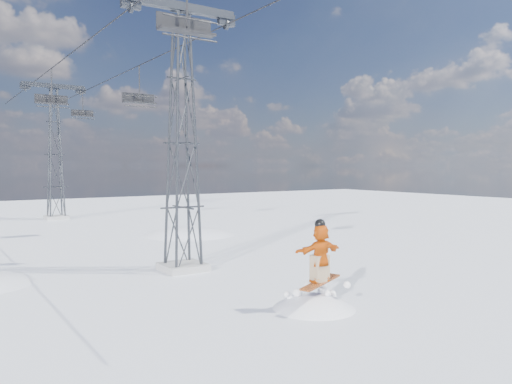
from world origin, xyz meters
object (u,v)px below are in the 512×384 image
snowboarder_jump (314,358)px  lift_chair_near (186,26)px  lift_tower_far (55,155)px  lift_tower_near (182,144)px

snowboarder_jump → lift_chair_near: bearing=140.9°
lift_tower_far → lift_chair_near: (-2.20, -30.03, 3.50)m
lift_tower_far → snowboarder_jump: bearing=-88.3°
lift_tower_near → lift_tower_far: size_ratio=1.00×
snowboarder_jump → lift_tower_near: bearing=97.2°
lift_tower_far → lift_chair_near: size_ratio=4.86×
lift_tower_far → snowboarder_jump: 33.38m
snowboarder_jump → lift_chair_near: 11.35m
lift_tower_near → lift_chair_near: (-2.20, -5.03, 3.50)m
snowboarder_jump → lift_chair_near: size_ratio=2.91×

